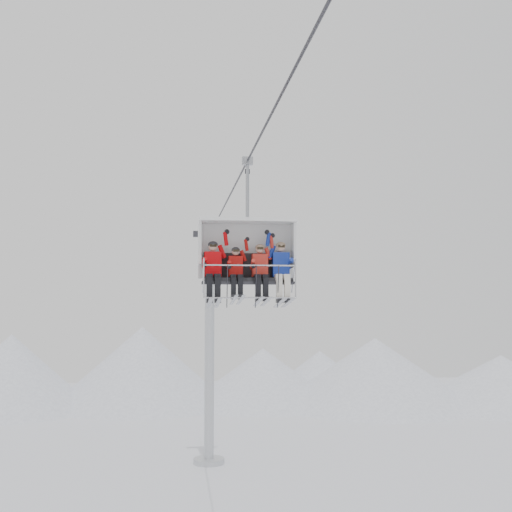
{
  "coord_description": "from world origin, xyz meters",
  "views": [
    {
      "loc": [
        -1.96,
        -15.74,
        9.37
      ],
      "look_at": [
        0.0,
        0.0,
        10.48
      ],
      "focal_mm": 45.0,
      "sensor_mm": 36.0,
      "label": 1
    }
  ],
  "objects": [
    {
      "name": "chairlift_carrier",
      "position": [
        0.0,
        2.09,
        10.74
      ],
      "size": [
        2.7,
        1.17,
        3.98
      ],
      "color": "black",
      "rests_on": "haul_cable"
    },
    {
      "name": "skier_far_left",
      "position": [
        -0.97,
        1.79,
        10.26
      ],
      "size": [
        0.46,
        1.69,
        1.81
      ],
      "color": "red",
      "rests_on": "chairlift_carrier"
    },
    {
      "name": "skier_center_right",
      "position": [
        0.34,
        1.78,
        10.23
      ],
      "size": [
        0.43,
        1.69,
        1.7
      ],
      "color": "red",
      "rests_on": "chairlift_carrier"
    },
    {
      "name": "skier_center_left",
      "position": [
        -0.34,
        1.77,
        10.19
      ],
      "size": [
        0.39,
        1.69,
        1.57
      ],
      "color": "#A90E0B",
      "rests_on": "chairlift_carrier"
    },
    {
      "name": "haul_cable",
      "position": [
        0.0,
        0.0,
        13.3
      ],
      "size": [
        0.06,
        50.0,
        0.06
      ],
      "primitive_type": "cylinder",
      "rotation": [
        1.57,
        0.0,
        0.0
      ],
      "color": "#302F35",
      "rests_on": "lift_tower_left"
    },
    {
      "name": "ridgeline",
      "position": [
        -1.58,
        42.05,
        2.84
      ],
      "size": [
        72.0,
        21.0,
        7.0
      ],
      "color": "white",
      "rests_on": "ground"
    },
    {
      "name": "skier_far_right",
      "position": [
        0.93,
        1.79,
        10.26
      ],
      "size": [
        0.46,
        1.69,
        1.81
      ],
      "color": "#162E97",
      "rests_on": "chairlift_carrier"
    },
    {
      "name": "lift_tower_right",
      "position": [
        0.0,
        22.0,
        5.78
      ],
      "size": [
        2.0,
        1.8,
        13.48
      ],
      "color": "#B4B7BB",
      "rests_on": "ground"
    }
  ]
}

